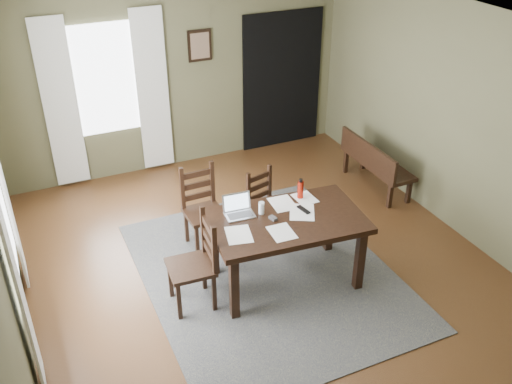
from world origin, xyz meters
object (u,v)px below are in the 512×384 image
dining_table (286,226)px  water_bottle (300,189)px  bench (374,161)px  laptop (238,209)px  chair_back_left (203,209)px  chair_end (196,263)px  chair_back_right (266,206)px

dining_table → water_bottle: 0.49m
bench → laptop: laptop is taller
bench → dining_table: bearing=123.0°
bench → chair_back_left: bearing=96.6°
chair_end → laptop: size_ratio=3.22×
laptop → water_bottle: size_ratio=1.38×
chair_back_right → water_bottle: 0.74m
dining_table → chair_back_left: bearing=124.3°
dining_table → bench: (2.03, 1.31, -0.28)m
bench → water_bottle: bearing=120.5°
dining_table → laptop: 0.53m
chair_end → water_bottle: bearing=104.8°
laptop → chair_back_right: bearing=48.8°
chair_back_right → dining_table: bearing=-116.0°
chair_back_left → chair_back_right: (0.73, -0.16, -0.06)m
laptop → water_bottle: 0.74m
chair_end → water_bottle: (1.31, 0.26, 0.41)m
dining_table → water_bottle: bearing=49.2°
bench → water_bottle: size_ratio=5.45×
bench → water_bottle: water_bottle is taller
chair_back_right → bench: bearing=-1.1°
laptop → water_bottle: water_bottle is taller
chair_back_left → bench: chair_back_left is taller
water_bottle → chair_end: bearing=-168.8°
dining_table → bench: size_ratio=1.33×
chair_end → water_bottle: size_ratio=4.44×
chair_back_left → laptop: size_ratio=3.12×
dining_table → chair_back_left: (-0.56, 1.02, -0.22)m
dining_table → laptop: size_ratio=5.26×
water_bottle → laptop: bearing=-178.6°
chair_end → bench: chair_end is taller
chair_end → chair_back_right: (1.15, 0.80, -0.07)m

